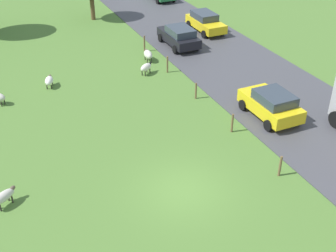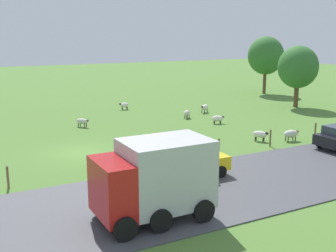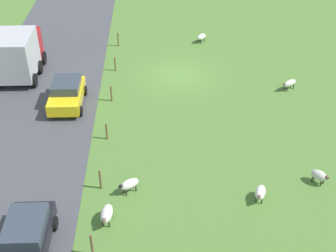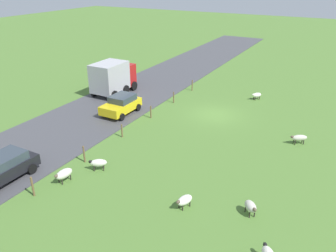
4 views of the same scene
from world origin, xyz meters
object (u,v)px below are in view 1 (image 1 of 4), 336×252
Objects in this scene: car_4 at (205,22)px; sheep_1 at (148,54)px; car_0 at (179,36)px; sheep_6 at (49,81)px; sheep_5 at (4,197)px; car_3 at (271,104)px; sheep_4 at (146,67)px.

sheep_1 is at bearing -150.77° from car_4.
sheep_6 is at bearing -164.99° from car_0.
sheep_5 is 0.29× the size of car_4.
sheep_6 is 0.27× the size of car_0.
sheep_1 is 0.33× the size of car_3.
sheep_4 is 9.59m from car_3.
car_4 is (14.49, 5.14, 0.41)m from sheep_6.
sheep_4 is 14.71m from sheep_5.
car_4 is at bearing 36.81° from sheep_4.
car_3 reaches higher than sheep_4.
car_0 is at bearing 42.28° from sheep_5.
car_3 is (3.34, -10.60, 0.37)m from sheep_1.
car_0 is 4.21m from car_4.
sheep_4 is 9.91m from car_4.
car_0 is 1.08× the size of car_3.
sheep_4 is 0.29× the size of car_3.
car_3 is (10.90, -9.34, 0.44)m from sheep_6.
car_0 reaches higher than car_4.
sheep_1 is at bearing -153.60° from car_0.
sheep_5 is at bearing -139.52° from car_4.
car_3 is 0.92× the size of car_4.
sheep_5 is at bearing -111.24° from sheep_6.
car_3 is 14.92m from car_4.
car_3 reaches higher than sheep_1.
sheep_4 is at bearing 42.95° from sheep_5.
sheep_1 is 11.12m from car_3.
sheep_4 reaches higher than sheep_6.
sheep_1 is 3.76m from car_0.
sheep_5 is at bearing -134.24° from sheep_1.
sheep_5 is (-11.76, -12.08, -0.04)m from sheep_1.
sheep_1 is 0.30× the size of car_0.
car_4 is (3.59, 14.48, -0.03)m from car_3.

